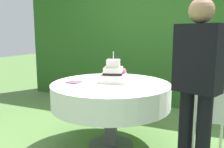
% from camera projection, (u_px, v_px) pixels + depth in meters
% --- Properties ---
extents(ground_plane, '(20.00, 20.00, 0.00)m').
position_uv_depth(ground_plane, '(111.00, 145.00, 2.90)').
color(ground_plane, '#547A3D').
extents(foliage_hedge, '(5.36, 0.57, 2.23)m').
position_uv_depth(foliage_hedge, '(156.00, 44.00, 4.60)').
color(foliage_hedge, '#28561E').
rests_on(foliage_hedge, ground_plane).
extents(cake_table, '(1.36, 1.36, 0.76)m').
position_uv_depth(cake_table, '(111.00, 95.00, 2.80)').
color(cake_table, '#4C4C51').
rests_on(cake_table, ground_plane).
extents(wedding_cake, '(0.37, 0.37, 0.36)m').
position_uv_depth(wedding_cake, '(114.00, 74.00, 2.83)').
color(wedding_cake, silver).
rests_on(wedding_cake, cake_table).
extents(serving_plate_near, '(0.12, 0.12, 0.01)m').
position_uv_depth(serving_plate_near, '(84.00, 79.00, 3.01)').
color(serving_plate_near, white).
rests_on(serving_plate_near, cake_table).
extents(serving_plate_far, '(0.11, 0.11, 0.01)m').
position_uv_depth(serving_plate_far, '(145.00, 78.00, 3.08)').
color(serving_plate_far, white).
rests_on(serving_plate_far, cake_table).
extents(serving_plate_left, '(0.12, 0.12, 0.01)m').
position_uv_depth(serving_plate_left, '(145.00, 83.00, 2.73)').
color(serving_plate_left, white).
rests_on(serving_plate_left, cake_table).
extents(napkin_stack, '(0.15, 0.15, 0.01)m').
position_uv_depth(napkin_stack, '(74.00, 82.00, 2.79)').
color(napkin_stack, '#6B4C60').
rests_on(napkin_stack, cake_table).
extents(garden_chair, '(0.46, 0.46, 0.89)m').
position_uv_depth(garden_chair, '(211.00, 111.00, 2.47)').
color(garden_chair, white).
rests_on(garden_chair, ground_plane).
extents(standing_person, '(0.41, 0.32, 1.60)m').
position_uv_depth(standing_person, '(197.00, 82.00, 1.98)').
color(standing_person, black).
rests_on(standing_person, ground_plane).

